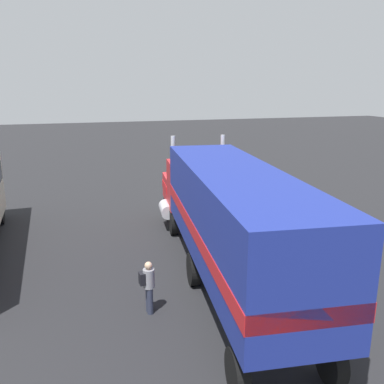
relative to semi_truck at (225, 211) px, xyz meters
The scene contains 5 objects.
ground_plane 6.70m from the semi_truck, ahead, with size 120.00×120.00×0.00m, color #232326.
lane_stripe_near 6.06m from the semi_truck, 53.40° to the right, with size 4.40×0.16×0.01m, color silver.
lane_stripe_mid 9.07m from the semi_truck, 56.02° to the right, with size 4.40×0.16×0.01m, color silver.
semi_truck is the anchor object (origin of this frame).
person_bystander 3.58m from the semi_truck, 114.69° to the left, with size 0.34×0.46×1.63m.
Camera 1 is at (-18.31, 5.78, 6.57)m, focal length 38.28 mm.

